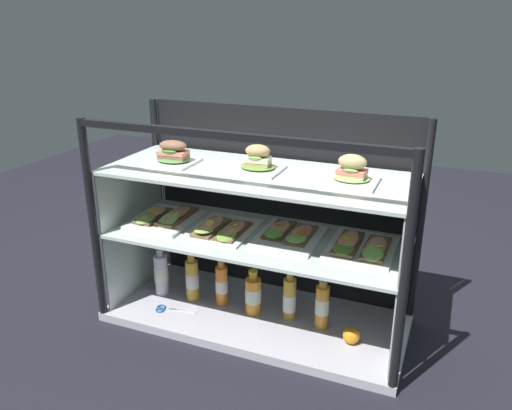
{
  "coord_description": "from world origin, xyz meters",
  "views": [
    {
      "loc": [
        0.77,
        -1.88,
        1.33
      ],
      "look_at": [
        0.0,
        0.0,
        0.57
      ],
      "focal_mm": 35.82,
      "sensor_mm": 36.0,
      "label": 1
    }
  ],
  "objects_px": {
    "orange_fruit_beside_bottles": "(351,335)",
    "kitchen_scissors": "(166,309)",
    "plated_roll_sandwich_far_right": "(173,155)",
    "open_sandwich_tray_mid_left": "(289,235)",
    "juice_bottle_front_middle": "(193,278)",
    "plated_roll_sandwich_center": "(352,174)",
    "juice_bottle_back_center": "(222,284)",
    "juice_bottle_tucked_behind": "(289,298)",
    "juice_bottle_near_post": "(253,295)",
    "juice_bottle_back_right": "(322,305)",
    "plated_roll_sandwich_near_right_corner": "(258,162)",
    "open_sandwich_tray_center": "(221,229)",
    "open_sandwich_tray_left_of_center": "(165,218)",
    "juice_bottle_front_second": "(161,274)",
    "open_sandwich_tray_near_left_corner": "(361,247)"
  },
  "relations": [
    {
      "from": "juice_bottle_near_post",
      "to": "plated_roll_sandwich_far_right",
      "type": "bearing_deg",
      "value": -177.9
    },
    {
      "from": "open_sandwich_tray_left_of_center",
      "to": "juice_bottle_back_right",
      "type": "relative_size",
      "value": 1.34
    },
    {
      "from": "juice_bottle_tucked_behind",
      "to": "kitchen_scissors",
      "type": "relative_size",
      "value": 1.22
    },
    {
      "from": "plated_roll_sandwich_center",
      "to": "juice_bottle_front_middle",
      "type": "xyz_separation_m",
      "value": [
        -0.73,
        -0.0,
        -0.61
      ]
    },
    {
      "from": "plated_roll_sandwich_near_right_corner",
      "to": "plated_roll_sandwich_center",
      "type": "xyz_separation_m",
      "value": [
        0.39,
        -0.01,
        -0.0
      ]
    },
    {
      "from": "open_sandwich_tray_left_of_center",
      "to": "juice_bottle_front_second",
      "type": "relative_size",
      "value": 1.3
    },
    {
      "from": "plated_roll_sandwich_center",
      "to": "juice_bottle_front_middle",
      "type": "relative_size",
      "value": 0.77
    },
    {
      "from": "juice_bottle_tucked_behind",
      "to": "open_sandwich_tray_left_of_center",
      "type": "bearing_deg",
      "value": -177.02
    },
    {
      "from": "plated_roll_sandwich_far_right",
      "to": "juice_bottle_back_center",
      "type": "bearing_deg",
      "value": 7.73
    },
    {
      "from": "juice_bottle_near_post",
      "to": "orange_fruit_beside_bottles",
      "type": "bearing_deg",
      "value": -7.31
    },
    {
      "from": "plated_roll_sandwich_center",
      "to": "open_sandwich_tray_near_left_corner",
      "type": "bearing_deg",
      "value": 14.24
    },
    {
      "from": "plated_roll_sandwich_far_right",
      "to": "juice_bottle_near_post",
      "type": "height_order",
      "value": "plated_roll_sandwich_far_right"
    },
    {
      "from": "open_sandwich_tray_center",
      "to": "open_sandwich_tray_near_left_corner",
      "type": "relative_size",
      "value": 1.0
    },
    {
      "from": "juice_bottle_tucked_behind",
      "to": "kitchen_scissors",
      "type": "distance_m",
      "value": 0.58
    },
    {
      "from": "juice_bottle_front_second",
      "to": "kitchen_scissors",
      "type": "xyz_separation_m",
      "value": [
        0.1,
        -0.13,
        -0.1
      ]
    },
    {
      "from": "open_sandwich_tray_mid_left",
      "to": "juice_bottle_back_center",
      "type": "bearing_deg",
      "value": -177.35
    },
    {
      "from": "plated_roll_sandwich_near_right_corner",
      "to": "plated_roll_sandwich_center",
      "type": "distance_m",
      "value": 0.39
    },
    {
      "from": "open_sandwich_tray_left_of_center",
      "to": "juice_bottle_near_post",
      "type": "height_order",
      "value": "open_sandwich_tray_left_of_center"
    },
    {
      "from": "plated_roll_sandwich_near_right_corner",
      "to": "open_sandwich_tray_center",
      "type": "height_order",
      "value": "plated_roll_sandwich_near_right_corner"
    },
    {
      "from": "juice_bottle_front_second",
      "to": "orange_fruit_beside_bottles",
      "type": "xyz_separation_m",
      "value": [
        0.95,
        -0.05,
        -0.07
      ]
    },
    {
      "from": "open_sandwich_tray_mid_left",
      "to": "juice_bottle_front_second",
      "type": "height_order",
      "value": "open_sandwich_tray_mid_left"
    },
    {
      "from": "orange_fruit_beside_bottles",
      "to": "plated_roll_sandwich_far_right",
      "type": "bearing_deg",
      "value": 176.83
    },
    {
      "from": "plated_roll_sandwich_center",
      "to": "juice_bottle_back_center",
      "type": "distance_m",
      "value": 0.84
    },
    {
      "from": "juice_bottle_back_center",
      "to": "orange_fruit_beside_bottles",
      "type": "xyz_separation_m",
      "value": [
        0.63,
        -0.07,
        -0.07
      ]
    },
    {
      "from": "open_sandwich_tray_near_left_corner",
      "to": "juice_bottle_back_right",
      "type": "bearing_deg",
      "value": -175.34
    },
    {
      "from": "plated_roll_sandwich_near_right_corner",
      "to": "orange_fruit_beside_bottles",
      "type": "relative_size",
      "value": 2.69
    },
    {
      "from": "kitchen_scissors",
      "to": "juice_bottle_front_middle",
      "type": "bearing_deg",
      "value": 63.86
    },
    {
      "from": "juice_bottle_front_second",
      "to": "juice_bottle_near_post",
      "type": "bearing_deg",
      "value": 0.82
    },
    {
      "from": "open_sandwich_tray_near_left_corner",
      "to": "juice_bottle_near_post",
      "type": "distance_m",
      "value": 0.56
    },
    {
      "from": "open_sandwich_tray_center",
      "to": "juice_bottle_front_second",
      "type": "height_order",
      "value": "open_sandwich_tray_center"
    },
    {
      "from": "plated_roll_sandwich_near_right_corner",
      "to": "open_sandwich_tray_left_of_center",
      "type": "xyz_separation_m",
      "value": [
        -0.45,
        -0.03,
        -0.31
      ]
    },
    {
      "from": "open_sandwich_tray_left_of_center",
      "to": "juice_bottle_front_second",
      "type": "xyz_separation_m",
      "value": [
        -0.05,
        0.0,
        -0.3
      ]
    },
    {
      "from": "orange_fruit_beside_bottles",
      "to": "kitchen_scissors",
      "type": "xyz_separation_m",
      "value": [
        -0.85,
        -0.07,
        -0.03
      ]
    },
    {
      "from": "plated_roll_sandwich_far_right",
      "to": "juice_bottle_back_center",
      "type": "xyz_separation_m",
      "value": [
        0.21,
        0.03,
        -0.61
      ]
    },
    {
      "from": "orange_fruit_beside_bottles",
      "to": "kitchen_scissors",
      "type": "relative_size",
      "value": 0.37
    },
    {
      "from": "plated_roll_sandwich_far_right",
      "to": "plated_roll_sandwich_center",
      "type": "relative_size",
      "value": 0.96
    },
    {
      "from": "open_sandwich_tray_mid_left",
      "to": "juice_bottle_front_middle",
      "type": "relative_size",
      "value": 1.25
    },
    {
      "from": "juice_bottle_front_second",
      "to": "juice_bottle_back_right",
      "type": "xyz_separation_m",
      "value": [
        0.8,
        0.02,
        0.0
      ]
    },
    {
      "from": "plated_roll_sandwich_far_right",
      "to": "open_sandwich_tray_center",
      "type": "distance_m",
      "value": 0.38
    },
    {
      "from": "open_sandwich_tray_near_left_corner",
      "to": "plated_roll_sandwich_far_right",
      "type": "bearing_deg",
      "value": -177.68
    },
    {
      "from": "open_sandwich_tray_left_of_center",
      "to": "orange_fruit_beside_bottles",
      "type": "relative_size",
      "value": 4.45
    },
    {
      "from": "plated_roll_sandwich_center",
      "to": "juice_bottle_back_right",
      "type": "height_order",
      "value": "plated_roll_sandwich_center"
    },
    {
      "from": "open_sandwich_tray_mid_left",
      "to": "juice_bottle_tucked_behind",
      "type": "relative_size",
      "value": 1.33
    },
    {
      "from": "orange_fruit_beside_bottles",
      "to": "kitchen_scissors",
      "type": "bearing_deg",
      "value": -175.05
    },
    {
      "from": "orange_fruit_beside_bottles",
      "to": "kitchen_scissors",
      "type": "height_order",
      "value": "orange_fruit_beside_bottles"
    },
    {
      "from": "plated_roll_sandwich_far_right",
      "to": "plated_roll_sandwich_center",
      "type": "bearing_deg",
      "value": 1.48
    },
    {
      "from": "juice_bottle_tucked_behind",
      "to": "kitchen_scissors",
      "type": "bearing_deg",
      "value": -164.15
    },
    {
      "from": "juice_bottle_front_middle",
      "to": "orange_fruit_beside_bottles",
      "type": "xyz_separation_m",
      "value": [
        0.78,
        -0.06,
        -0.07
      ]
    },
    {
      "from": "juice_bottle_near_post",
      "to": "juice_bottle_back_right",
      "type": "distance_m",
      "value": 0.32
    },
    {
      "from": "open_sandwich_tray_mid_left",
      "to": "open_sandwich_tray_center",
      "type": "bearing_deg",
      "value": -169.43
    }
  ]
}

